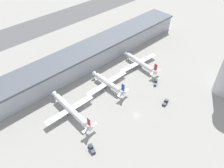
% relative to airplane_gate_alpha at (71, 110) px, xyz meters
% --- Properties ---
extents(ground_plane, '(1000.00, 1000.00, 0.00)m').
position_rel_airplane_gate_alpha_xyz_m(ground_plane, '(32.15, -31.72, -4.64)').
color(ground_plane, gray).
extents(terminal_building, '(240.27, 25.00, 16.90)m').
position_rel_airplane_gate_alpha_xyz_m(terminal_building, '(32.15, 38.28, 3.91)').
color(terminal_building, '#A3A8B2').
rests_on(terminal_building, ground).
extents(runway_strip, '(360.40, 44.00, 0.01)m').
position_rel_airplane_gate_alpha_xyz_m(runway_strip, '(32.15, 134.25, -4.64)').
color(runway_strip, '#515154').
rests_on(runway_strip, ground).
extents(airplane_gate_alpha, '(37.65, 43.67, 13.28)m').
position_rel_airplane_gate_alpha_xyz_m(airplane_gate_alpha, '(0.00, 0.00, 0.00)').
color(airplane_gate_alpha, silver).
rests_on(airplane_gate_alpha, ground).
extents(airplane_gate_bravo, '(39.28, 34.30, 12.73)m').
position_rel_airplane_gate_alpha_xyz_m(airplane_gate_bravo, '(37.61, 3.38, -0.37)').
color(airplane_gate_bravo, silver).
rests_on(airplane_gate_bravo, ground).
extents(airplane_gate_charlie, '(39.94, 38.58, 12.39)m').
position_rel_airplane_gate_alpha_xyz_m(airplane_gate_charlie, '(76.33, 4.54, -0.56)').
color(airplane_gate_charlie, silver).
rests_on(airplane_gate_charlie, ground).
extents(service_truck_catering, '(7.70, 5.70, 2.87)m').
position_rel_airplane_gate_alpha_xyz_m(service_truck_catering, '(68.58, -19.86, -3.64)').
color(service_truck_catering, black).
rests_on(service_truck_catering, ground).
extents(service_truck_fuel, '(4.35, 7.16, 3.01)m').
position_rel_airplane_gate_alpha_xyz_m(service_truck_fuel, '(-7.36, -31.23, -3.59)').
color(service_truck_fuel, black).
rests_on(service_truck_fuel, ground).
extents(service_truck_baggage, '(7.08, 3.93, 3.15)m').
position_rel_airplane_gate_alpha_xyz_m(service_truck_baggage, '(56.13, -38.53, -3.54)').
color(service_truck_baggage, black).
rests_on(service_truck_baggage, ground).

